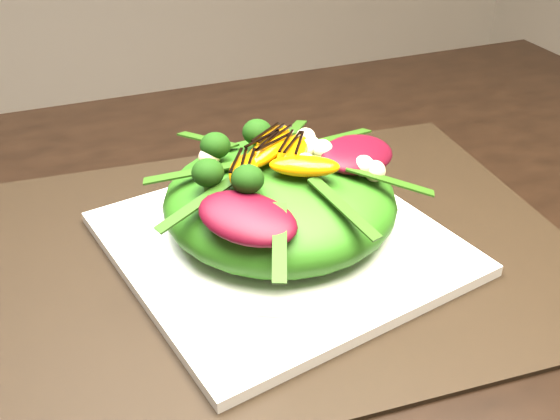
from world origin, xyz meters
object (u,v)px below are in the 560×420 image
object	(u,v)px
placemat	(280,249)
salad_bowl	(280,231)
plate_base	(280,243)
lettuce_mound	(280,201)
orange_segment	(257,152)
dining_table	(115,318)

from	to	relation	value
placemat	salad_bowl	xyz separation A→B (m)	(0.00, 0.00, 0.02)
salad_bowl	plate_base	bearing A→B (deg)	0.00
lettuce_mound	orange_segment	size ratio (longest dim) A/B	3.51
salad_bowl	orange_segment	bearing A→B (deg)	130.63
dining_table	lettuce_mound	distance (m)	0.18
salad_bowl	dining_table	bearing A→B (deg)	-174.98
plate_base	salad_bowl	xyz separation A→B (m)	(0.00, 0.00, 0.01)
dining_table	placemat	distance (m)	0.16
plate_base	salad_bowl	world-z (taller)	salad_bowl
dining_table	plate_base	size ratio (longest dim) A/B	5.55
lettuce_mound	orange_segment	distance (m)	0.05
dining_table	salad_bowl	bearing A→B (deg)	5.02
plate_base	salad_bowl	distance (m)	0.01
plate_base	placemat	bearing A→B (deg)	0.00
plate_base	lettuce_mound	bearing A→B (deg)	0.00
plate_base	lettuce_mound	size ratio (longest dim) A/B	1.35
salad_bowl	lettuce_mound	bearing A→B (deg)	0.00
plate_base	orange_segment	size ratio (longest dim) A/B	4.75
placemat	lettuce_mound	size ratio (longest dim) A/B	2.58
orange_segment	placemat	bearing A→B (deg)	-49.37
placemat	orange_segment	world-z (taller)	orange_segment
plate_base	orange_segment	distance (m)	0.09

